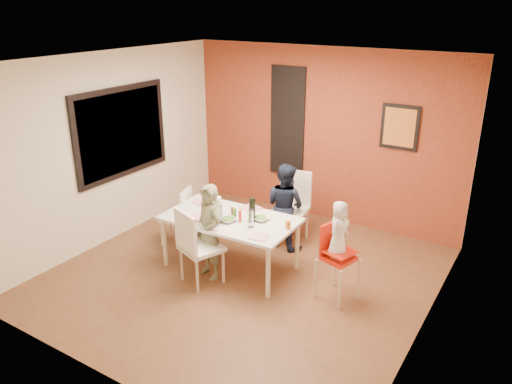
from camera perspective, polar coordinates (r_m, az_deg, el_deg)
The scene contains 35 objects.
ground at distance 6.56m, azimuth -1.41°, elevation -9.40°, with size 4.50×4.50×0.00m, color brown.
ceiling at distance 5.68m, azimuth -1.66°, elevation 14.75°, with size 4.50×4.50×0.02m, color silver.
wall_back at distance 7.88m, azimuth 7.59°, elevation 6.40°, with size 4.50×0.02×2.70m, color beige.
wall_front at distance 4.44m, azimuth -17.83°, elevation -6.50°, with size 4.50×0.02×2.70m, color beige.
wall_left at distance 7.41m, azimuth -16.25°, elevation 4.79°, with size 0.02×4.50×2.70m, color beige.
wall_right at distance 5.18m, azimuth 19.76°, elevation -2.70°, with size 0.02×4.50×2.70m, color beige.
brick_accent_wall at distance 7.86m, azimuth 7.52°, elevation 6.37°, with size 4.50×0.02×2.70m, color maroon.
picture_window_frame at distance 7.47m, azimuth -15.12°, elevation 6.62°, with size 0.05×1.70×1.30m, color black.
picture_window_pane at distance 7.46m, azimuth -15.04°, elevation 6.61°, with size 0.02×1.55×1.15m, color black.
glassblock_strip at distance 8.07m, azimuth 3.63°, elevation 7.99°, with size 0.55×0.03×1.70m, color silver.
glassblock_surround at distance 8.06m, azimuth 3.61°, elevation 7.99°, with size 0.60×0.03×1.76m, color black.
art_print_frame at distance 7.37m, azimuth 16.11°, elevation 7.13°, with size 0.54×0.03×0.64m, color black.
art_print_canvas at distance 7.36m, azimuth 16.08°, elevation 7.11°, with size 0.44×0.01×0.54m, color orange.
dining_table at distance 6.45m, azimuth -2.98°, elevation -3.46°, with size 1.74×1.01×0.71m.
chair_near at distance 6.15m, azimuth -6.98°, elevation -5.88°, with size 0.59×0.59×0.99m.
chair_far at distance 7.27m, azimuth 4.20°, elevation -1.20°, with size 0.54×0.54×1.03m.
chair_left at distance 7.23m, azimuth -8.67°, elevation -2.42°, with size 0.49×0.49×0.84m.
high_chair at distance 5.93m, azimuth 9.11°, elevation -7.04°, with size 0.48×0.48×0.93m.
child_near at distance 6.27m, azimuth -5.39°, elevation -4.58°, with size 0.45×0.30×1.24m, color #5E5E43.
child_far at distance 7.04m, azimuth 3.35°, elevation -1.56°, with size 0.60×0.47×1.24m, color black.
toddler at distance 5.77m, azimuth 9.45°, elevation -4.25°, with size 0.33×0.22×0.68m, color silver.
plate_near_left at distance 6.42m, azimuth -7.43°, elevation -3.07°, with size 0.24×0.24×0.01m, color white.
plate_far_mid at distance 6.69m, azimuth -0.63°, elevation -1.87°, with size 0.23×0.23×0.01m, color silver.
plate_near_right at distance 5.91m, azimuth 0.37°, elevation -5.14°, with size 0.21×0.21×0.01m, color white.
plate_far_left at distance 6.93m, azimuth -6.10°, elevation -1.15°, with size 0.24×0.24×0.01m, color silver.
salad_bowl_a at distance 6.31m, azimuth -3.27°, elevation -3.19°, with size 0.21×0.21×0.05m, color silver.
salad_bowl_b at distance 6.33m, azimuth 0.55°, elevation -3.03°, with size 0.21×0.21×0.05m, color white.
wine_bottle at distance 6.27m, azimuth -0.44°, elevation -2.02°, with size 0.08×0.08×0.31m, color black.
wine_glass_a at distance 6.27m, azimuth -4.18°, elevation -2.54°, with size 0.08×0.08×0.22m, color white.
wine_glass_b at distance 6.13m, azimuth -0.60°, elevation -3.06°, with size 0.08×0.08×0.22m, color white.
paper_towel_roll at distance 6.36m, azimuth -4.55°, elevation -1.83°, with size 0.13×0.13×0.29m, color silver.
condiment_red at distance 6.27m, azimuth -1.83°, elevation -2.80°, with size 0.04×0.04×0.15m, color red.
condiment_green at distance 6.33m, azimuth -2.42°, elevation -2.56°, with size 0.04×0.04×0.15m, color #3A7A28.
condiment_brown at distance 6.42m, azimuth -2.73°, elevation -2.33°, with size 0.03×0.03×0.13m, color brown.
sippy_cup at distance 6.10m, azimuth 3.66°, elevation -3.79°, with size 0.06×0.06×0.11m, color orange.
Camera 1 is at (3.13, -4.70, 3.34)m, focal length 35.00 mm.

